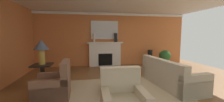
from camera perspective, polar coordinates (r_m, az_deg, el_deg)
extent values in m
plane|color=brown|center=(4.34, 7.86, -14.91)|extent=(9.74, 9.74, 0.00)
cube|color=#CC723D|center=(7.39, -0.31, 4.80)|extent=(8.09, 0.12, 2.73)
cube|color=white|center=(7.39, -0.20, 14.78)|extent=(8.09, 0.08, 0.12)
cube|color=tan|center=(4.10, 3.32, -16.12)|extent=(3.38, 2.43, 0.01)
cube|color=white|center=(7.20, -2.85, -1.47)|extent=(1.60, 0.25, 1.17)
cube|color=black|center=(7.22, -2.82, -3.34)|extent=(0.70, 0.26, 0.60)
cube|color=white|center=(7.11, -2.85, 3.40)|extent=(1.80, 0.35, 0.06)
cube|color=silver|center=(7.25, -3.02, 8.52)|extent=(1.39, 0.04, 0.92)
cube|color=#BCB299|center=(4.86, 22.71, -10.22)|extent=(1.04, 2.16, 0.45)
cube|color=#BCB299|center=(4.56, 19.41, -5.66)|extent=(0.35, 2.11, 0.40)
cube|color=#BCB299|center=(4.16, 30.82, -12.24)|extent=(0.91, 0.26, 0.62)
cube|color=#BCB299|center=(5.60, 16.87, -6.92)|extent=(0.91, 0.26, 0.62)
cube|color=brown|center=(3.86, -22.98, -14.65)|extent=(0.83, 0.83, 0.44)
cube|color=brown|center=(3.67, -18.35, -7.78)|extent=(0.19, 0.81, 0.51)
cube|color=brown|center=(4.14, -22.18, -12.00)|extent=(0.80, 0.17, 0.60)
cube|color=brown|center=(3.53, -24.04, -15.33)|extent=(0.80, 0.17, 0.60)
cube|color=#C1B293|center=(2.87, 3.38, -11.45)|extent=(0.80, 0.19, 0.51)
cylinder|color=black|center=(3.95, 3.36, -10.44)|extent=(1.00, 1.00, 0.04)
cylinder|color=black|center=(4.02, 3.34, -13.51)|extent=(0.12, 0.12, 0.41)
cylinder|color=black|center=(4.09, 3.32, -16.01)|extent=(0.56, 0.56, 0.03)
cube|color=black|center=(4.76, -26.50, -5.11)|extent=(0.56, 0.56, 0.04)
cube|color=black|center=(4.84, -26.29, -9.18)|extent=(0.10, 0.10, 0.66)
cube|color=black|center=(4.93, -26.10, -12.66)|extent=(0.45, 0.45, 0.04)
cylinder|color=#B28E38|center=(4.72, -26.65, -2.19)|extent=(0.18, 0.18, 0.45)
cone|color=#4C566B|center=(4.68, -26.88, 2.36)|extent=(0.44, 0.44, 0.30)
cylinder|color=beige|center=(7.03, -7.30, 5.33)|extent=(0.11, 0.11, 0.43)
cylinder|color=black|center=(7.59, 15.13, -2.61)|extent=(0.25, 0.25, 0.82)
cylinder|color=black|center=(7.17, 1.55, 5.47)|extent=(0.17, 0.17, 0.45)
cube|color=tan|center=(4.11, 4.19, -9.17)|extent=(0.24, 0.18, 0.04)
cylinder|color=#BCB29E|center=(7.56, 20.55, -4.84)|extent=(0.32, 0.32, 0.30)
sphere|color=#28602D|center=(7.49, 20.68, -1.83)|extent=(0.56, 0.56, 0.56)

